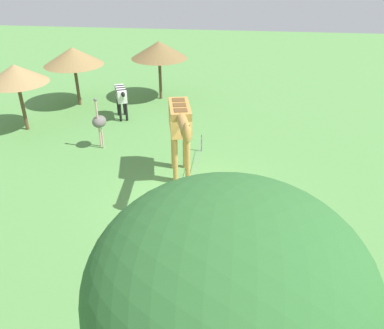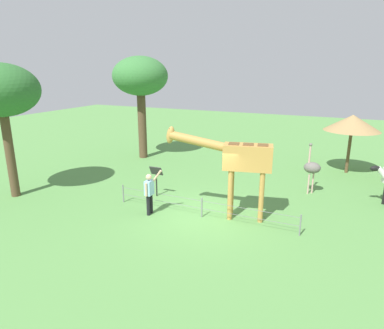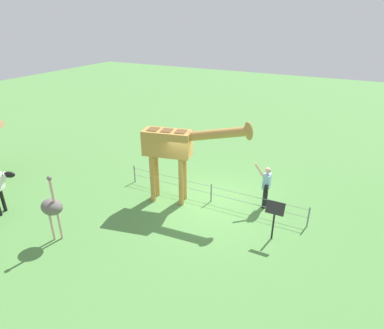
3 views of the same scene
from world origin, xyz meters
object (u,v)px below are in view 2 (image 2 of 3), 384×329
(visitor, at_px, (150,191))
(info_sign, at_px, (156,175))
(ostrich, at_px, (312,168))
(shade_hut_near, at_px, (352,123))
(tree_northeast, at_px, (0,92))
(tree_east, at_px, (140,78))
(giraffe, at_px, (238,160))

(visitor, relative_size, info_sign, 1.32)
(ostrich, relative_size, info_sign, 1.70)
(ostrich, distance_m, shade_hut_near, 4.53)
(tree_northeast, bearing_deg, visitor, -172.87)
(info_sign, bearing_deg, tree_northeast, 24.41)
(tree_east, distance_m, info_sign, 7.75)
(shade_hut_near, distance_m, tree_east, 11.80)
(info_sign, bearing_deg, visitor, 112.77)
(tree_east, bearing_deg, tree_northeast, 79.47)
(tree_northeast, relative_size, info_sign, 4.20)
(ostrich, relative_size, tree_northeast, 0.41)
(giraffe, height_order, info_sign, giraffe)
(giraffe, relative_size, info_sign, 2.92)
(visitor, bearing_deg, ostrich, -137.54)
(ostrich, bearing_deg, tree_northeast, 25.84)
(shade_hut_near, relative_size, tree_northeast, 0.55)
(tree_east, relative_size, tree_northeast, 1.08)
(tree_east, xyz_separation_m, tree_northeast, (1.47, 7.89, -0.34))
(visitor, relative_size, tree_east, 0.29)
(giraffe, distance_m, tree_northeast, 9.77)
(shade_hut_near, xyz_separation_m, tree_northeast, (12.94, 9.64, 1.79))
(visitor, distance_m, tree_east, 9.41)
(ostrich, distance_m, tree_northeast, 13.22)
(visitor, bearing_deg, info_sign, -67.23)
(ostrich, height_order, tree_northeast, tree_northeast)
(visitor, relative_size, shade_hut_near, 0.57)
(ostrich, bearing_deg, giraffe, 59.36)
(visitor, distance_m, shade_hut_near, 11.21)
(giraffe, bearing_deg, tree_northeast, 11.32)
(visitor, xyz_separation_m, ostrich, (-5.24, -4.80, 0.27))
(ostrich, distance_m, info_sign, 6.72)
(ostrich, height_order, tree_east, tree_east)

